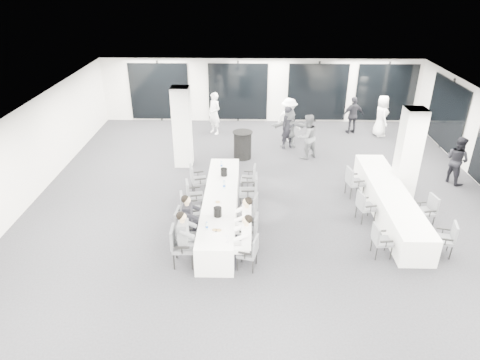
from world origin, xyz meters
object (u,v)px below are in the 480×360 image
object	(u,v)px
chair_side_right_far	(407,180)
standing_guest_b	(307,134)
standing_guest_d	(353,113)
standing_guest_h	(458,157)
standing_guest_f	(289,126)
ice_bucket_far	(224,172)
chair_main_right_near	(250,251)
chair_side_left_mid	(364,205)
chair_side_right_mid	(428,209)
standing_guest_g	(214,111)
chair_main_right_far	(250,177)
ice_bucket_near	(218,212)
cocktail_table	(243,145)
chair_main_right_mid	(251,208)
chair_side_left_far	(353,180)
standing_guest_e	(382,113)
chair_main_left_near	(179,244)
chair_main_left_fourth	(193,194)
chair_main_right_second	(251,230)
standing_guest_a	(288,125)
standing_guest_c	(289,117)
banquet_table_main	(221,208)
chair_side_left_near	(380,239)
chair_main_left_second	(184,225)
chair_main_left_far	(196,178)
banquet_table_side	(389,202)
chair_main_right_fourth	(251,189)

from	to	relation	value
chair_side_right_far	standing_guest_b	size ratio (longest dim) A/B	0.49
standing_guest_d	standing_guest_h	xyz separation A→B (m)	(2.37, -4.51, 0.01)
standing_guest_f	ice_bucket_far	bearing A→B (deg)	60.56
chair_main_right_near	chair_side_left_mid	size ratio (longest dim) A/B	0.97
chair_side_right_mid	standing_guest_g	bearing A→B (deg)	31.12
standing_guest_f	chair_side_right_far	bearing A→B (deg)	130.20
chair_main_right_far	ice_bucket_near	bearing A→B (deg)	169.19
cocktail_table	chair_main_right_mid	world-z (taller)	cocktail_table
standing_guest_b	standing_guest_g	size ratio (longest dim) A/B	0.95
chair_main_right_far	chair_side_left_far	distance (m)	3.13
chair_side_right_far	standing_guest_f	world-z (taller)	standing_guest_f
chair_main_right_mid	ice_bucket_far	world-z (taller)	ice_bucket_far
standing_guest_e	chair_main_left_near	bearing A→B (deg)	135.68
cocktail_table	chair_main_left_near	distance (m)	6.43
chair_side_left_mid	standing_guest_h	bearing A→B (deg)	111.42
ice_bucket_near	standing_guest_e	bearing A→B (deg)	51.43
chair_main_left_fourth	chair_main_right_second	world-z (taller)	chair_main_left_fourth
chair_main_right_near	chair_side_right_far	size ratio (longest dim) A/B	0.93
standing_guest_a	standing_guest_g	distance (m)	3.34
chair_side_left_mid	ice_bucket_near	world-z (taller)	ice_bucket_near
chair_main_left_near	standing_guest_c	size ratio (longest dim) A/B	0.51
banquet_table_main	chair_side_left_mid	distance (m)	3.95
chair_side_left_mid	ice_bucket_near	xyz separation A→B (m)	(-3.95, -1.06, 0.36)
chair_main_left_near	banquet_table_main	bearing A→B (deg)	155.59
standing_guest_b	standing_guest_f	size ratio (longest dim) A/B	1.07
standing_guest_e	standing_guest_h	world-z (taller)	standing_guest_e
chair_side_left_far	standing_guest_b	xyz separation A→B (m)	(-1.07, 2.89, 0.40)
chair_side_left_near	standing_guest_b	distance (m)	6.03
chair_main_left_second	chair_main_right_far	size ratio (longest dim) A/B	1.16
cocktail_table	chair_main_right_far	distance (m)	2.59
chair_main_right_near	chair_side_right_far	bearing A→B (deg)	-38.80
chair_main_left_near	standing_guest_f	distance (m)	8.01
chair_main_left_fourth	chair_main_left_far	world-z (taller)	chair_main_left_far
standing_guest_h	chair_main_right_far	bearing A→B (deg)	69.39
banquet_table_side	standing_guest_f	world-z (taller)	standing_guest_f
banquet_table_side	chair_main_right_far	distance (m)	4.15
chair_main_left_fourth	standing_guest_b	size ratio (longest dim) A/B	0.50
standing_guest_e	chair_main_left_fourth	bearing A→B (deg)	126.20
chair_main_right_fourth	chair_main_right_far	bearing A→B (deg)	0.21
banquet_table_main	chair_main_right_fourth	bearing A→B (deg)	40.38
chair_side_left_mid	standing_guest_f	world-z (taller)	standing_guest_f
standing_guest_h	ice_bucket_near	xyz separation A→B (m)	(-7.47, -3.51, -0.03)
standing_guest_e	banquet_table_side	bearing A→B (deg)	161.84
chair_main_right_mid	cocktail_table	bearing A→B (deg)	14.50
chair_side_left_far	standing_guest_f	world-z (taller)	standing_guest_f
chair_main_right_near	chair_side_right_far	distance (m)	6.01
standing_guest_e	chair_side_right_far	bearing A→B (deg)	168.11
ice_bucket_far	standing_guest_g	bearing A→B (deg)	97.19
standing_guest_f	ice_bucket_far	world-z (taller)	standing_guest_f
chair_main_right_mid	standing_guest_b	xyz separation A→B (m)	(2.05, 4.62, 0.40)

